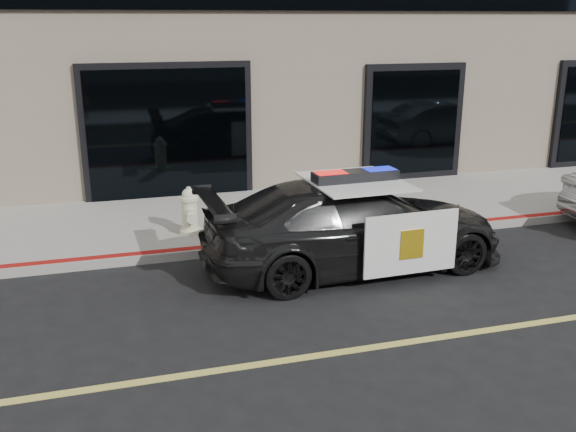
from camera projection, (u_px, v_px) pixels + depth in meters
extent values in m
plane|color=black|center=(329.00, 354.00, 7.37)|extent=(120.00, 120.00, 0.00)
cube|color=gray|center=(235.00, 218.00, 12.16)|extent=(60.00, 3.50, 0.15)
imported|color=black|center=(354.00, 225.00, 9.77)|extent=(2.23, 4.81, 1.36)
cube|color=white|center=(411.00, 244.00, 9.03)|extent=(1.45, 0.09, 0.90)
cube|color=white|center=(355.00, 207.00, 10.80)|extent=(1.45, 0.09, 0.90)
cube|color=white|center=(355.00, 181.00, 9.57)|extent=(1.41, 1.68, 0.02)
cube|color=gold|center=(412.00, 244.00, 9.01)|extent=(0.36, 0.02, 0.43)
cube|color=black|center=(355.00, 176.00, 9.55)|extent=(1.31, 0.39, 0.16)
cube|color=red|center=(331.00, 177.00, 9.42)|extent=(0.46, 0.31, 0.15)
cube|color=#0C19CC|center=(379.00, 173.00, 9.66)|extent=(0.46, 0.31, 0.15)
cylinder|color=#EFEEC0|center=(191.00, 231.00, 11.03)|extent=(0.37, 0.37, 0.08)
cylinder|color=#EFEEC0|center=(190.00, 214.00, 10.94)|extent=(0.27, 0.27, 0.52)
cylinder|color=#EFEEC0|center=(189.00, 199.00, 10.86)|extent=(0.32, 0.32, 0.06)
sphere|color=#EFEEC0|center=(189.00, 195.00, 10.84)|extent=(0.24, 0.24, 0.24)
cylinder|color=#EFEEC0|center=(189.00, 189.00, 10.81)|extent=(0.07, 0.07, 0.07)
cylinder|color=#EFEEC0|center=(188.00, 208.00, 11.08)|extent=(0.13, 0.12, 0.13)
cylinder|color=#EFEEC0|center=(191.00, 213.00, 10.76)|extent=(0.13, 0.12, 0.13)
cylinder|color=#EFEEC0|center=(191.00, 218.00, 10.75)|extent=(0.18, 0.15, 0.18)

